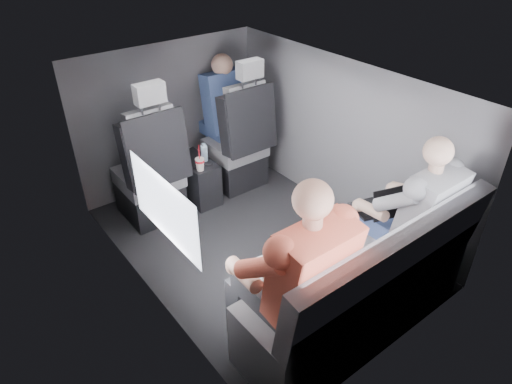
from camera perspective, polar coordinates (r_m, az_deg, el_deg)
floor at (r=3.72m, az=-0.05°, el=-6.62°), size 2.60×2.60×0.00m
ceiling at (r=3.05m, az=-0.06°, el=13.44°), size 2.60×2.60×0.00m
panel_left at (r=2.96m, az=-14.02°, el=-3.04°), size 0.02×2.60×1.35m
panel_right at (r=3.88m, az=10.60°, el=6.46°), size 0.02×2.60×1.35m
panel_front at (r=4.33m, az=-10.77°, el=9.24°), size 1.80×0.02×1.35m
panel_back at (r=2.62m, az=17.83°, el=-9.12°), size 1.80×0.02×1.35m
side_window at (r=2.61m, az=-11.42°, el=-1.96°), size 0.02×0.75×0.42m
seatbelt at (r=4.00m, az=-0.82°, el=9.79°), size 0.35×0.11×0.59m
front_seat_left at (r=3.90m, az=-12.92°, el=1.75°), size 0.52×0.58×1.26m
front_seat_right at (r=4.29m, az=-2.15°, el=5.56°), size 0.52×0.58×1.26m
center_console at (r=4.21m, az=-7.39°, el=1.58°), size 0.24×0.48×0.41m
rear_bench at (r=2.96m, az=12.92°, el=-12.14°), size 1.60×0.57×0.92m
soda_cup at (r=3.92m, az=-7.02°, el=3.53°), size 0.08×0.08×0.24m
water_bottle at (r=4.04m, az=-6.48°, el=4.84°), size 0.06×0.06×0.17m
laptop_white at (r=2.58m, az=2.46°, el=-9.35°), size 0.32×0.32×0.22m
laptop_black at (r=3.17m, az=15.43°, el=-1.66°), size 0.35×0.35×0.22m
passenger_rear_left at (r=2.49m, az=4.61°, el=-10.45°), size 0.55×0.66×1.30m
passenger_rear_right at (r=3.14m, az=18.45°, el=-2.65°), size 0.50×0.62×1.22m
passenger_front_right at (r=4.35m, az=-4.06°, el=10.94°), size 0.39×0.39×0.78m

